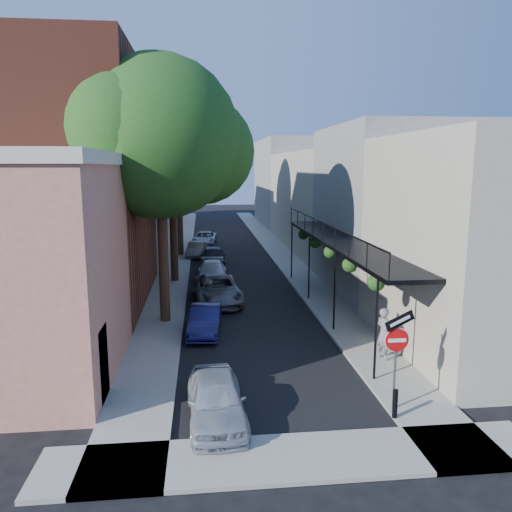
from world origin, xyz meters
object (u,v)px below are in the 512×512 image
object	(u,v)px
oak_far	(184,148)
pedestrian	(384,333)
oak_mid	(178,163)
parked_car_c	(217,290)
bollard	(395,404)
parked_car_a	(216,399)
parked_car_f	(196,250)
parked_car_d	(212,272)
oak_near	(170,141)
sign_post	(397,344)
parked_car_b	(205,320)
parked_car_g	(205,238)
parked_car_e	(213,257)

from	to	relation	value
oak_far	pedestrian	distance (m)	24.94
oak_mid	pedestrian	world-z (taller)	oak_mid
parked_car_c	bollard	bearing A→B (deg)	-75.13
parked_car_a	parked_car_f	world-z (taller)	parked_car_a
oak_far	parked_car_f	xyz separation A→B (m)	(0.75, -0.82, -7.69)
parked_car_d	parked_car_c	bearing A→B (deg)	-86.35
oak_near	parked_car_a	distance (m)	11.83
sign_post	pedestrian	world-z (taller)	sign_post
parked_car_b	parked_car_c	size ratio (longest dim) A/B	0.71
bollard	parked_car_d	size ratio (longest dim) A/B	0.19
oak_mid	parked_car_g	world-z (taller)	oak_mid
bollard	parked_car_g	bearing A→B (deg)	98.81
parked_car_b	parked_car_g	world-z (taller)	parked_car_g
parked_car_f	parked_car_g	bearing A→B (deg)	90.51
oak_near	parked_car_f	size ratio (longest dim) A/B	3.30
parked_car_g	pedestrian	bearing A→B (deg)	-71.24
parked_car_a	pedestrian	xyz separation A→B (m)	(6.00, 3.59, 0.41)
parked_car_b	parked_car_g	size ratio (longest dim) A/B	0.81
pedestrian	parked_car_g	bearing A→B (deg)	-8.56
parked_car_f	pedestrian	world-z (taller)	pedestrian
parked_car_d	pedestrian	xyz separation A→B (m)	(5.75, -13.31, 0.45)
parked_car_b	parked_car_f	size ratio (longest dim) A/B	1.01
oak_near	pedestrian	bearing A→B (deg)	-36.78
parked_car_b	parked_car_e	size ratio (longest dim) A/B	0.85
oak_near	oak_mid	world-z (taller)	oak_near
sign_post	parked_car_a	xyz separation A→B (m)	(-4.97, 0.05, -1.39)
bollard	parked_car_e	xyz separation A→B (m)	(-4.40, 21.85, 0.18)
oak_mid	parked_car_c	bearing A→B (deg)	-68.51
oak_near	parked_car_f	bearing A→B (deg)	87.29
bollard	parked_car_c	xyz separation A→B (m)	(-4.40, 12.60, 0.16)
oak_mid	parked_car_a	distance (m)	18.43
oak_far	parked_car_g	world-z (taller)	oak_far
oak_near	parked_car_e	bearing A→B (deg)	80.76
parked_car_f	parked_car_g	size ratio (longest dim) A/B	0.81
sign_post	parked_car_e	distance (m)	21.90
oak_mid	parked_car_c	size ratio (longest dim) A/B	2.08
parked_car_d	pedestrian	size ratio (longest dim) A/B	2.22
parked_car_g	pedestrian	world-z (taller)	pedestrian
oak_near	parked_car_d	size ratio (longest dim) A/B	2.76
bollard	parked_car_f	bearing A→B (deg)	102.18
oak_far	parked_car_d	distance (m)	12.21
oak_near	parked_car_c	world-z (taller)	oak_near
parked_car_e	pedestrian	xyz separation A→B (m)	(5.59, -17.74, 0.35)
oak_far	parked_car_a	bearing A→B (deg)	-86.64
sign_post	parked_car_b	size ratio (longest dim) A/B	0.86
oak_far	parked_car_c	xyz separation A→B (m)	(1.95, -14.17, -7.58)
parked_car_b	parked_car_a	bearing A→B (deg)	-83.31
oak_mid	sign_post	bearing A→B (deg)	-69.14
parked_car_d	parked_car_a	bearing A→B (deg)	-89.10
oak_mid	oak_far	world-z (taller)	oak_far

